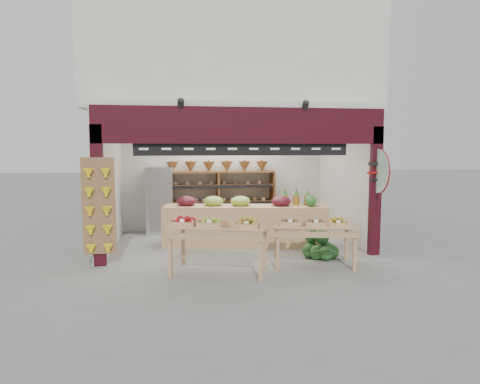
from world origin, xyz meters
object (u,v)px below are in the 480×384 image
at_px(mid_counter, 244,224).
at_px(display_table_right, 310,226).
at_px(back_shelving, 218,187).
at_px(display_table_left, 213,227).
at_px(cardboard_stack, 190,234).
at_px(watermelon_pile, 319,247).
at_px(refrigerator, 161,200).

distance_m(mid_counter, display_table_right, 2.03).
relative_size(back_shelving, display_table_left, 1.61).
relative_size(cardboard_stack, display_table_left, 0.56).
distance_m(cardboard_stack, display_table_left, 2.39).
bearing_deg(display_table_left, watermelon_pile, 17.11).
bearing_deg(display_table_right, refrigerator, 129.92).
bearing_deg(watermelon_pile, display_table_left, -162.89).
bearing_deg(back_shelving, cardboard_stack, -119.03).
distance_m(refrigerator, display_table_left, 3.81).
height_order(back_shelving, refrigerator, back_shelving).
relative_size(mid_counter, watermelon_pile, 5.13).
height_order(mid_counter, display_table_left, mid_counter).
distance_m(refrigerator, mid_counter, 2.58).
distance_m(display_table_left, display_table_right, 1.88).
relative_size(refrigerator, watermelon_pile, 2.38).
height_order(back_shelving, watermelon_pile, back_shelving).
bearing_deg(back_shelving, watermelon_pile, -60.31).
distance_m(mid_counter, watermelon_pile, 1.88).
bearing_deg(watermelon_pile, refrigerator, 137.48).
xyz_separation_m(back_shelving, display_table_right, (1.40, -3.55, -0.44)).
distance_m(refrigerator, display_table_right, 4.52).
relative_size(display_table_left, watermelon_pile, 2.58).
distance_m(back_shelving, display_table_left, 3.80).
bearing_deg(display_table_right, cardboard_stack, 136.41).
bearing_deg(back_shelving, display_table_left, -97.10).
relative_size(cardboard_stack, mid_counter, 0.28).
relative_size(back_shelving, refrigerator, 1.74).
xyz_separation_m(refrigerator, cardboard_stack, (0.69, -1.36, -0.62)).
relative_size(back_shelving, cardboard_stack, 2.86).
bearing_deg(refrigerator, watermelon_pile, -37.59).
xyz_separation_m(display_table_right, watermelon_pile, (0.35, 0.48, -0.54)).
height_order(refrigerator, display_table_right, refrigerator).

